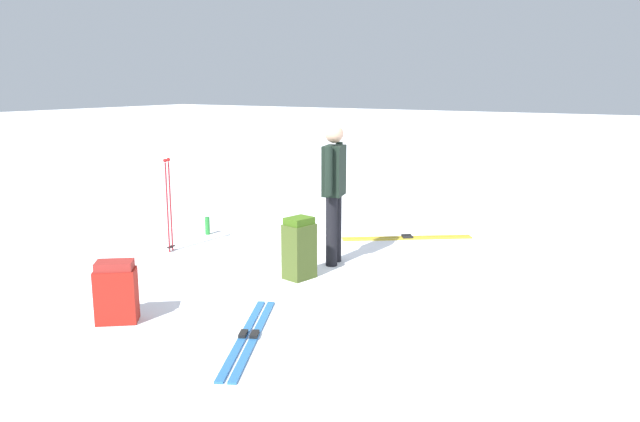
% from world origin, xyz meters
% --- Properties ---
extents(ground_plane, '(80.00, 80.00, 0.00)m').
position_xyz_m(ground_plane, '(0.00, 0.00, 0.00)').
color(ground_plane, white).
extents(skier_standing, '(0.55, 0.30, 1.70)m').
position_xyz_m(skier_standing, '(-0.26, 0.04, 0.95)').
color(skier_standing, black).
rests_on(skier_standing, ground_plane).
extents(ski_pair_near, '(1.63, 0.91, 0.05)m').
position_xyz_m(ski_pair_near, '(2.10, 0.54, 0.01)').
color(ski_pair_near, '#28629F').
rests_on(ski_pair_near, ground_plane).
extents(ski_pair_far, '(1.23, 1.60, 0.05)m').
position_xyz_m(ski_pair_far, '(-1.87, 0.32, 0.01)').
color(ski_pair_far, gold).
rests_on(ski_pair_far, ground_plane).
extents(backpack_large_dark, '(0.41, 0.44, 0.58)m').
position_xyz_m(backpack_large_dark, '(2.43, -0.73, 0.29)').
color(backpack_large_dark, maroon).
rests_on(backpack_large_dark, ground_plane).
extents(backpack_bright, '(0.37, 0.32, 0.71)m').
position_xyz_m(backpack_bright, '(0.45, -0.00, 0.35)').
color(backpack_bright, '#425220').
rests_on(backpack_bright, ground_plane).
extents(ski_poles_planted_near, '(0.15, 0.09, 1.23)m').
position_xyz_m(ski_poles_planted_near, '(0.36, -2.08, 0.69)').
color(ski_poles_planted_near, maroon).
rests_on(ski_poles_planted_near, ground_plane).
extents(thermos_bottle, '(0.07, 0.07, 0.26)m').
position_xyz_m(thermos_bottle, '(-0.59, -2.28, 0.13)').
color(thermos_bottle, '#237C2F').
rests_on(thermos_bottle, ground_plane).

